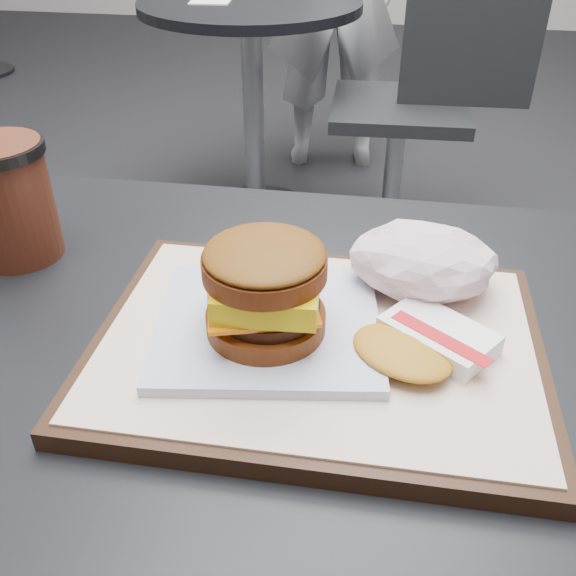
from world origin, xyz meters
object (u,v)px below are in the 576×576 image
(breakfast_sandwich, at_px, (267,298))
(crumpled_wrapper, at_px, (423,261))
(customer_table, at_px, (254,472))
(coffee_cup, at_px, (8,197))
(serving_tray, at_px, (317,346))
(neighbor_chair, at_px, (423,93))
(hash_brown, at_px, (422,343))
(neighbor_table, at_px, (252,66))

(breakfast_sandwich, distance_m, crumpled_wrapper, 0.16)
(customer_table, xyz_separation_m, coffee_cup, (-0.27, 0.10, 0.25))
(serving_tray, height_order, neighbor_chair, neighbor_chair)
(customer_table, relative_size, crumpled_wrapper, 5.96)
(hash_brown, relative_size, crumpled_wrapper, 1.01)
(breakfast_sandwich, height_order, crumpled_wrapper, breakfast_sandwich)
(serving_tray, height_order, crumpled_wrapper, crumpled_wrapper)
(serving_tray, distance_m, crumpled_wrapper, 0.13)
(serving_tray, relative_size, neighbor_chair, 0.43)
(breakfast_sandwich, relative_size, crumpled_wrapper, 1.58)
(serving_tray, relative_size, neighbor_table, 0.51)
(hash_brown, xyz_separation_m, crumpled_wrapper, (-0.00, 0.10, 0.02))
(customer_table, height_order, breakfast_sandwich, breakfast_sandwich)
(breakfast_sandwich, xyz_separation_m, coffee_cup, (-0.29, 0.12, 0.01))
(customer_table, distance_m, breakfast_sandwich, 0.25)
(coffee_cup, bearing_deg, neighbor_table, 92.90)
(customer_table, bearing_deg, neighbor_chair, 82.60)
(neighbor_table, bearing_deg, serving_tray, -76.01)
(hash_brown, distance_m, neighbor_chair, 1.63)
(serving_tray, distance_m, breakfast_sandwich, 0.07)
(coffee_cup, xyz_separation_m, neighbor_chair, (0.48, 1.48, -0.33))
(neighbor_table, height_order, neighbor_chair, neighbor_chair)
(crumpled_wrapper, distance_m, neighbor_table, 1.68)
(serving_tray, distance_m, neighbor_table, 1.73)
(hash_brown, height_order, coffee_cup, coffee_cup)
(crumpled_wrapper, height_order, coffee_cup, coffee_cup)
(coffee_cup, bearing_deg, neighbor_chair, 72.12)
(customer_table, height_order, hash_brown, hash_brown)
(customer_table, relative_size, neighbor_table, 1.07)
(serving_tray, distance_m, hash_brown, 0.09)
(breakfast_sandwich, height_order, neighbor_table, breakfast_sandwich)
(breakfast_sandwich, bearing_deg, customer_table, 137.57)
(serving_tray, relative_size, coffee_cup, 2.99)
(crumpled_wrapper, height_order, neighbor_chair, neighbor_chair)
(serving_tray, height_order, hash_brown, hash_brown)
(serving_tray, relative_size, hash_brown, 2.80)
(breakfast_sandwich, distance_m, neighbor_table, 1.73)
(customer_table, relative_size, neighbor_chair, 0.91)
(neighbor_chair, bearing_deg, hash_brown, -91.91)
(neighbor_table, xyz_separation_m, neighbor_chair, (0.56, -0.07, -0.04))
(serving_tray, bearing_deg, neighbor_chair, 84.98)
(breakfast_sandwich, xyz_separation_m, crumpled_wrapper, (0.13, 0.09, -0.01))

